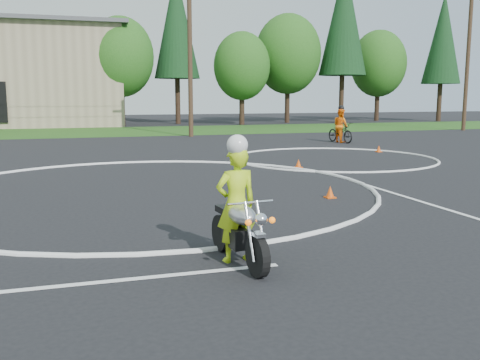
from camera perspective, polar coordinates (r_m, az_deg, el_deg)
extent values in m
plane|color=black|center=(11.57, -7.90, -3.55)|extent=(120.00, 120.00, 0.00)
cube|color=#1E4714|center=(38.27, -14.49, 5.01)|extent=(120.00, 10.00, 0.02)
torus|color=silver|center=(14.48, -9.83, -1.03)|extent=(12.12, 12.12, 0.12)
torus|color=silver|center=(21.65, 9.85, 2.28)|extent=(8.10, 8.10, 0.10)
cube|color=silver|center=(12.27, 22.75, -3.42)|extent=(0.12, 10.00, 0.01)
cylinder|color=black|center=(7.47, 1.90, -8.15)|extent=(0.18, 0.60, 0.59)
cylinder|color=black|center=(8.70, -2.00, -5.66)|extent=(0.18, 0.60, 0.59)
cube|color=black|center=(8.09, -0.34, -6.05)|extent=(0.33, 0.57, 0.30)
ellipsoid|color=#B6B6BB|center=(7.83, 0.22, -3.73)|extent=(0.42, 0.67, 0.28)
cube|color=black|center=(8.28, -1.14, -3.30)|extent=(0.32, 0.62, 0.10)
cylinder|color=white|center=(7.41, 1.02, -5.50)|extent=(0.08, 0.36, 0.80)
cylinder|color=white|center=(7.48, 2.27, -5.36)|extent=(0.08, 0.36, 0.80)
cube|color=white|center=(7.36, 1.97, -5.83)|extent=(0.16, 0.23, 0.05)
cylinder|color=white|center=(7.51, 1.12, -2.42)|extent=(0.69, 0.11, 0.04)
sphere|color=white|center=(7.24, 2.25, -4.23)|extent=(0.18, 0.18, 0.18)
sphere|color=orange|center=(7.19, 0.89, -4.56)|extent=(0.09, 0.09, 0.09)
sphere|color=orange|center=(7.34, 3.45, -4.29)|extent=(0.09, 0.09, 0.09)
cylinder|color=white|center=(8.53, -0.39, -5.95)|extent=(0.16, 0.80, 0.08)
imported|color=#AED516|center=(8.03, -0.41, -2.64)|extent=(0.68, 0.49, 1.76)
sphere|color=silver|center=(7.86, -0.29, 3.74)|extent=(0.32, 0.32, 0.32)
imported|color=black|center=(29.17, 10.67, 5.02)|extent=(1.02, 2.15, 1.08)
imported|color=orange|center=(29.15, 10.69, 5.72)|extent=(0.80, 0.97, 1.80)
sphere|color=black|center=(29.11, 10.74, 7.54)|extent=(0.31, 0.31, 0.31)
cone|color=#DE4B0B|center=(18.79, 6.25, 1.78)|extent=(0.22, 0.22, 0.30)
cube|color=#DE4B0B|center=(18.80, 6.25, 1.37)|extent=(0.24, 0.24, 0.03)
cone|color=#DE4B0B|center=(13.33, 9.59, -1.26)|extent=(0.22, 0.22, 0.30)
cube|color=#DE4B0B|center=(13.36, 9.57, -1.83)|extent=(0.24, 0.24, 0.03)
cone|color=#DE4B0B|center=(24.63, 14.58, 3.25)|extent=(0.22, 0.22, 0.30)
cube|color=#DE4B0B|center=(24.64, 14.57, 2.94)|extent=(0.24, 0.24, 0.03)
cylinder|color=#382619|center=(45.32, -12.46, 7.70)|extent=(0.44, 0.44, 3.24)
ellipsoid|color=#1E5116|center=(45.41, -12.63, 12.70)|extent=(5.40, 5.40, 6.48)
cylinder|color=#382619|center=(47.97, -6.66, 8.34)|extent=(0.44, 0.44, 3.96)
cone|color=black|center=(48.35, -6.81, 16.25)|extent=(3.96, 3.96, 9.35)
cylinder|color=#382619|center=(46.26, 0.20, 7.71)|extent=(0.44, 0.44, 2.88)
ellipsoid|color=#1E5116|center=(46.32, 0.20, 12.07)|extent=(4.80, 4.80, 5.76)
cylinder|color=#382619|center=(49.83, 5.06, 8.18)|extent=(0.44, 0.44, 3.60)
ellipsoid|color=#1E5116|center=(49.96, 5.13, 13.23)|extent=(6.00, 6.00, 7.20)
cylinder|color=#382619|center=(51.03, 10.76, 8.48)|extent=(0.44, 0.44, 4.32)
cone|color=black|center=(51.50, 11.01, 16.59)|extent=(4.32, 4.32, 10.20)
cylinder|color=#382619|center=(55.25, 14.40, 7.83)|extent=(0.44, 0.44, 3.24)
ellipsoid|color=#1E5116|center=(55.33, 14.56, 11.93)|extent=(5.40, 5.40, 6.48)
cylinder|color=#382619|center=(55.59, 20.48, 7.74)|extent=(0.44, 0.44, 3.60)
cone|color=black|center=(55.85, 20.83, 13.95)|extent=(3.60, 3.60, 8.50)
cylinder|color=#382619|center=(46.17, -17.55, 7.29)|extent=(0.44, 0.44, 2.88)
ellipsoid|color=#1E5116|center=(46.22, -17.76, 11.65)|extent=(4.80, 4.80, 5.76)
cylinder|color=#473321|center=(32.95, -5.36, 13.33)|extent=(0.28, 0.28, 10.00)
cylinder|color=#473321|center=(41.92, 23.13, 11.73)|extent=(0.28, 0.28, 10.00)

